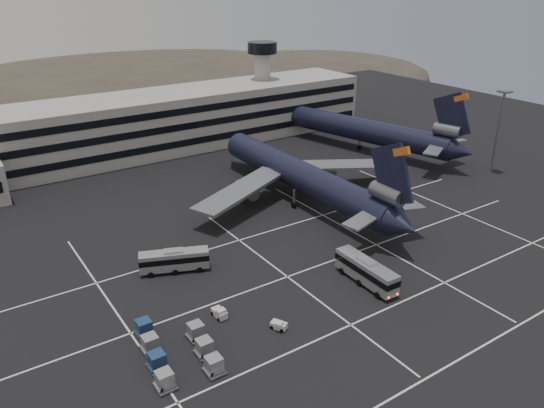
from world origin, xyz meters
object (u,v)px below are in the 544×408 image
(trijet_main, at_px, (303,176))
(uld_cluster, at_px, (176,350))
(bus_near, at_px, (366,270))
(bus_far, at_px, (174,260))
(tug_a, at_px, (220,313))

(trijet_main, distance_m, uld_cluster, 49.09)
(bus_near, height_order, uld_cluster, bus_near)
(bus_far, distance_m, uld_cluster, 19.73)
(bus_near, xyz_separation_m, uld_cluster, (-29.49, 0.44, -1.12))
(trijet_main, xyz_separation_m, bus_far, (-31.78, -10.43, -3.26))
(bus_near, distance_m, tug_a, 21.99)
(bus_far, xyz_separation_m, uld_cluster, (-8.01, -18.01, -0.97))
(trijet_main, height_order, bus_far, trijet_main)
(bus_far, xyz_separation_m, tug_a, (-0.01, -13.99, -1.34))
(bus_far, bearing_deg, trijet_main, -49.84)
(bus_near, relative_size, tug_a, 4.71)
(trijet_main, height_order, uld_cluster, trijet_main)
(trijet_main, xyz_separation_m, tug_a, (-31.78, -24.41, -4.60))
(tug_a, bearing_deg, bus_near, -14.39)
(bus_far, bearing_deg, tug_a, -158.03)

